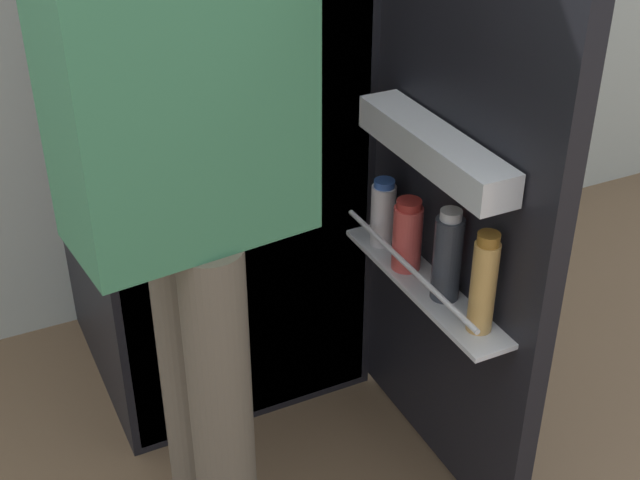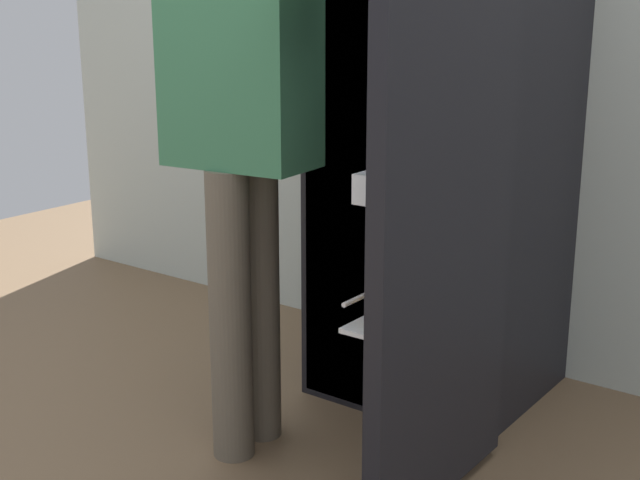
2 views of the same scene
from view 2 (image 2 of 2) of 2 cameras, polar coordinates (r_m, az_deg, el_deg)
The scene contains 3 objects.
ground_plane at distance 2.66m, azimuth 1.32°, elevation -13.55°, with size 6.59×6.59×0.00m, color brown.
refrigerator at distance 2.79m, azimuth 8.17°, elevation 7.38°, with size 0.72×1.29×1.81m.
person at distance 2.39m, azimuth -4.99°, elevation 8.83°, with size 0.58×0.69×1.69m.
Camera 2 is at (1.34, -1.90, 1.28)m, focal length 49.13 mm.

